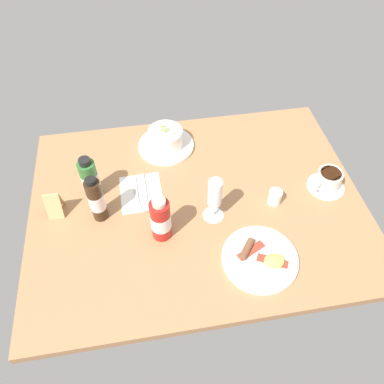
{
  "coord_description": "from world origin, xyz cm",
  "views": [
    {
      "loc": [
        14.47,
        76.04,
        97.62
      ],
      "look_at": [
        1.67,
        -0.31,
        4.65
      ],
      "focal_mm": 34.87,
      "sensor_mm": 36.0,
      "label": 1
    }
  ],
  "objects": [
    {
      "name": "creamer_jug",
      "position": [
        -25.08,
        4.56,
        2.64
      ],
      "size": [
        5.29,
        4.36,
        5.65
      ],
      "color": "white",
      "rests_on": "ground_plane"
    },
    {
      "name": "wine_glass",
      "position": [
        -4.12,
        6.71,
        10.24
      ],
      "size": [
        6.76,
        6.76,
        16.28
      ],
      "color": "white",
      "rests_on": "ground_plane"
    },
    {
      "name": "sauce_bottle_brown",
      "position": [
        31.65,
        0.94,
        8.26
      ],
      "size": [
        4.91,
        4.91,
        17.83
      ],
      "color": "#382314",
      "rests_on": "ground_plane"
    },
    {
      "name": "breakfast_plate",
      "position": [
        -14.52,
        25.09,
        0.95
      ],
      "size": [
        22.54,
        22.54,
        3.7
      ],
      "color": "white",
      "rests_on": "ground_plane"
    },
    {
      "name": "coffee_cup",
      "position": [
        -44.71,
        1.2,
        3.38
      ],
      "size": [
        12.61,
        12.61,
        7.07
      ],
      "color": "white",
      "rests_on": "ground_plane"
    },
    {
      "name": "porridge_bowl",
      "position": [
        7.0,
        -27.85,
        3.67
      ],
      "size": [
        20.93,
        20.93,
        8.64
      ],
      "color": "white",
      "rests_on": "ground_plane"
    },
    {
      "name": "ground_plane",
      "position": [
        0.0,
        0.0,
        -1.5
      ],
      "size": [
        110.0,
        84.0,
        3.0
      ],
      "primitive_type": "cube",
      "color": "#A8754C"
    },
    {
      "name": "sauce_bottle_red",
      "position": [
        13.0,
        11.13,
        7.7
      ],
      "size": [
        6.15,
        6.15,
        16.74
      ],
      "color": "#B21E19",
      "rests_on": "ground_plane"
    },
    {
      "name": "menu_card",
      "position": [
        45.74,
        -3.08,
        4.44
      ],
      "size": [
        4.93,
        6.2,
        9.01
      ],
      "color": "tan",
      "rests_on": "ground_plane"
    },
    {
      "name": "cutlery_setting",
      "position": [
        18.26,
        -6.2,
        0.26
      ],
      "size": [
        14.19,
        17.06,
        0.9
      ],
      "color": "white",
      "rests_on": "ground_plane"
    },
    {
      "name": "sauce_bottle_green",
      "position": [
        33.86,
        -8.95,
        7.47
      ],
      "size": [
        5.76,
        5.76,
        16.4
      ],
      "color": "#337233",
      "rests_on": "ground_plane"
    }
  ]
}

